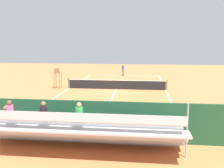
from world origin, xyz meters
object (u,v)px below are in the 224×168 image
courtside_bench (135,126)px  tennis_racket (120,76)px  equipment_bag (108,133)px  tennis_player (123,69)px  tennis_net (117,84)px  bleacher_stand (79,131)px  umpire_chair (57,76)px  tennis_ball_near (105,78)px

courtside_bench → tennis_racket: (2.87, -23.70, -0.54)m
equipment_bag → tennis_player: bearing=-87.6°
tennis_net → courtside_bench: (-2.29, 13.27, 0.06)m
bleacher_stand → umpire_chair: bearing=-68.2°
tennis_player → tennis_ball_near: tennis_player is taller
umpire_chair → tennis_player: 12.45m
equipment_bag → umpire_chair: bearing=-61.8°
courtside_bench → tennis_player: tennis_player is taller
courtside_bench → umpire_chair: bearing=-57.0°
tennis_player → equipment_bag: bearing=92.4°
tennis_racket → tennis_ball_near: (1.78, 2.91, 0.02)m
tennis_racket → courtside_bench: bearing=96.9°
equipment_bag → tennis_racket: bearing=-86.5°
bleacher_stand → umpire_chair: size_ratio=4.23×
tennis_player → tennis_ball_near: 3.97m
tennis_racket → bleacher_stand: bearing=91.0°
equipment_bag → tennis_racket: equipment_bag is taller
courtside_bench → equipment_bag: (1.41, 0.13, -0.38)m
tennis_net → tennis_player: bearing=-89.3°
tennis_net → tennis_player: 10.67m
umpire_chair → tennis_ball_near: size_ratio=32.42×
tennis_net → courtside_bench: 13.47m
tennis_net → bleacher_stand: size_ratio=1.14×
equipment_bag → courtside_bench: bearing=-174.8°
courtside_bench → tennis_player: 24.05m
equipment_bag → tennis_ball_near: size_ratio=13.64×
courtside_bench → tennis_racket: size_ratio=3.32×
tennis_player → tennis_ball_near: bearing=54.5°
tennis_ball_near → equipment_bag: bearing=98.8°
equipment_bag → tennis_player: (1.01, -24.05, 0.84)m
tennis_ball_near → courtside_bench: bearing=102.6°
tennis_racket → tennis_net: bearing=93.2°
bleacher_stand → tennis_player: bearing=-90.0°
bleacher_stand → equipment_bag: bleacher_stand is taller
tennis_net → tennis_ball_near: size_ratio=156.06×
umpire_chair → tennis_ball_near: bearing=-116.4°
bleacher_stand → tennis_player: size_ratio=4.70×
courtside_bench → equipment_bag: size_ratio=2.00×
courtside_bench → tennis_net: bearing=-80.2°
courtside_bench → equipment_bag: bearing=5.2°
equipment_bag → tennis_ball_near: 21.17m
umpire_chair → courtside_bench: (-8.49, 13.07, -0.76)m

